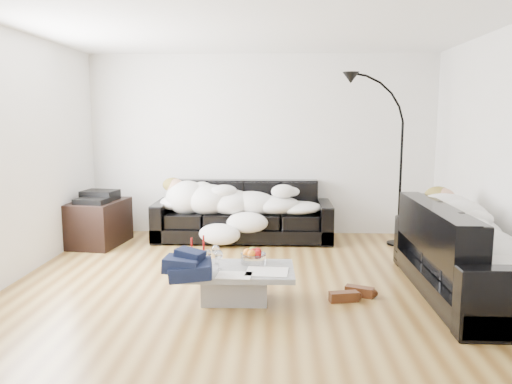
{
  "coord_description": "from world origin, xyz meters",
  "views": [
    {
      "loc": [
        0.23,
        -5.03,
        1.7
      ],
      "look_at": [
        0.0,
        0.3,
        0.9
      ],
      "focal_mm": 35.0,
      "sensor_mm": 36.0,
      "label": 1
    }
  ],
  "objects_px": {
    "av_cabinet": "(99,223)",
    "candle_left": "(192,250)",
    "wine_glass_a": "(216,255)",
    "candle_right": "(204,248)",
    "wine_glass_c": "(219,260)",
    "fruit_bowl": "(253,255)",
    "stereo": "(97,196)",
    "sofa_back": "(243,211)",
    "sleeper_right": "(471,230)",
    "floor_lamp": "(401,170)",
    "shoes": "(351,294)",
    "sofa_right": "(470,251)",
    "sleeper_back": "(243,196)",
    "coffee_table": "(235,285)",
    "wine_glass_b": "(208,258)"
  },
  "relations": [
    {
      "from": "av_cabinet",
      "to": "candle_left",
      "type": "bearing_deg",
      "value": -41.26
    },
    {
      "from": "wine_glass_a",
      "to": "candle_right",
      "type": "distance_m",
      "value": 0.18
    },
    {
      "from": "wine_glass_c",
      "to": "candle_left",
      "type": "bearing_deg",
      "value": 137.72
    },
    {
      "from": "fruit_bowl",
      "to": "stereo",
      "type": "height_order",
      "value": "stereo"
    },
    {
      "from": "sofa_back",
      "to": "wine_glass_c",
      "type": "xyz_separation_m",
      "value": [
        -0.05,
        -2.44,
        0.01
      ]
    },
    {
      "from": "sleeper_right",
      "to": "wine_glass_a",
      "type": "bearing_deg",
      "value": 92.78
    },
    {
      "from": "candle_left",
      "to": "floor_lamp",
      "type": "bearing_deg",
      "value": 38.87
    },
    {
      "from": "candle_left",
      "to": "shoes",
      "type": "xyz_separation_m",
      "value": [
        1.53,
        -0.11,
        -0.38
      ]
    },
    {
      "from": "sofa_right",
      "to": "sleeper_back",
      "type": "relative_size",
      "value": 1.04
    },
    {
      "from": "sofa_right",
      "to": "candle_left",
      "type": "distance_m",
      "value": 2.66
    },
    {
      "from": "sleeper_right",
      "to": "fruit_bowl",
      "type": "distance_m",
      "value": 2.08
    },
    {
      "from": "fruit_bowl",
      "to": "candle_left",
      "type": "xyz_separation_m",
      "value": [
        -0.6,
        0.04,
        0.04
      ]
    },
    {
      "from": "fruit_bowl",
      "to": "sleeper_back",
      "type": "bearing_deg",
      "value": 96.7
    },
    {
      "from": "coffee_table",
      "to": "floor_lamp",
      "type": "xyz_separation_m",
      "value": [
        2.02,
        2.2,
        0.85
      ]
    },
    {
      "from": "sofa_right",
      "to": "wine_glass_c",
      "type": "height_order",
      "value": "sofa_right"
    },
    {
      "from": "wine_glass_c",
      "to": "candle_right",
      "type": "distance_m",
      "value": 0.36
    },
    {
      "from": "coffee_table",
      "to": "wine_glass_c",
      "type": "distance_m",
      "value": 0.29
    },
    {
      "from": "sleeper_back",
      "to": "av_cabinet",
      "type": "distance_m",
      "value": 1.97
    },
    {
      "from": "stereo",
      "to": "floor_lamp",
      "type": "xyz_separation_m",
      "value": [
        4.03,
        0.17,
        0.35
      ]
    },
    {
      "from": "sleeper_back",
      "to": "candle_right",
      "type": "xyz_separation_m",
      "value": [
        -0.23,
        -2.09,
        -0.19
      ]
    },
    {
      "from": "candle_left",
      "to": "wine_glass_b",
      "type": "bearing_deg",
      "value": -42.59
    },
    {
      "from": "wine_glass_a",
      "to": "shoes",
      "type": "relative_size",
      "value": 0.39
    },
    {
      "from": "sofa_back",
      "to": "candle_left",
      "type": "bearing_deg",
      "value": -99.03
    },
    {
      "from": "candle_left",
      "to": "candle_right",
      "type": "xyz_separation_m",
      "value": [
        0.11,
        0.04,
        0.01
      ]
    },
    {
      "from": "sleeper_right",
      "to": "fruit_bowl",
      "type": "xyz_separation_m",
      "value": [
        -2.06,
        -0.08,
        -0.25
      ]
    },
    {
      "from": "wine_glass_b",
      "to": "shoes",
      "type": "height_order",
      "value": "wine_glass_b"
    },
    {
      "from": "wine_glass_c",
      "to": "candle_right",
      "type": "xyz_separation_m",
      "value": [
        -0.18,
        0.31,
        0.03
      ]
    },
    {
      "from": "shoes",
      "to": "wine_glass_b",
      "type": "bearing_deg",
      "value": -178.14
    },
    {
      "from": "sleeper_back",
      "to": "wine_glass_a",
      "type": "height_order",
      "value": "sleeper_back"
    },
    {
      "from": "sofa_right",
      "to": "stereo",
      "type": "distance_m",
      "value": 4.6
    },
    {
      "from": "sofa_back",
      "to": "coffee_table",
      "type": "xyz_separation_m",
      "value": [
        0.09,
        -2.39,
        -0.24
      ]
    },
    {
      "from": "sleeper_back",
      "to": "wine_glass_b",
      "type": "height_order",
      "value": "sleeper_back"
    },
    {
      "from": "sofa_back",
      "to": "wine_glass_a",
      "type": "distance_m",
      "value": 2.26
    },
    {
      "from": "sofa_back",
      "to": "shoes",
      "type": "height_order",
      "value": "sofa_back"
    },
    {
      "from": "coffee_table",
      "to": "candle_right",
      "type": "height_order",
      "value": "candle_right"
    },
    {
      "from": "coffee_table",
      "to": "av_cabinet",
      "type": "distance_m",
      "value": 2.86
    },
    {
      "from": "stereo",
      "to": "sleeper_back",
      "type": "bearing_deg",
      "value": 18.04
    },
    {
      "from": "sofa_right",
      "to": "stereo",
      "type": "relative_size",
      "value": 4.91
    },
    {
      "from": "wine_glass_c",
      "to": "sofa_right",
      "type": "bearing_deg",
      "value": 7.38
    },
    {
      "from": "sofa_right",
      "to": "wine_glass_b",
      "type": "distance_m",
      "value": 2.49
    },
    {
      "from": "coffee_table",
      "to": "fruit_bowl",
      "type": "xyz_separation_m",
      "value": [
        0.16,
        0.18,
        0.23
      ]
    },
    {
      "from": "sleeper_back",
      "to": "floor_lamp",
      "type": "relative_size",
      "value": 1.03
    },
    {
      "from": "fruit_bowl",
      "to": "shoes",
      "type": "relative_size",
      "value": 0.54
    },
    {
      "from": "candle_left",
      "to": "stereo",
      "type": "height_order",
      "value": "stereo"
    },
    {
      "from": "sleeper_right",
      "to": "av_cabinet",
      "type": "distance_m",
      "value": 4.61
    },
    {
      "from": "wine_glass_c",
      "to": "shoes",
      "type": "distance_m",
      "value": 1.29
    },
    {
      "from": "sleeper_right",
      "to": "candle_right",
      "type": "xyz_separation_m",
      "value": [
        -2.55,
        -0.0,
        -0.21
      ]
    },
    {
      "from": "av_cabinet",
      "to": "floor_lamp",
      "type": "height_order",
      "value": "floor_lamp"
    },
    {
      "from": "candle_right",
      "to": "stereo",
      "type": "relative_size",
      "value": 0.56
    },
    {
      "from": "sleeper_back",
      "to": "av_cabinet",
      "type": "xyz_separation_m",
      "value": [
        -1.92,
        -0.31,
        -0.33
      ]
    }
  ]
}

